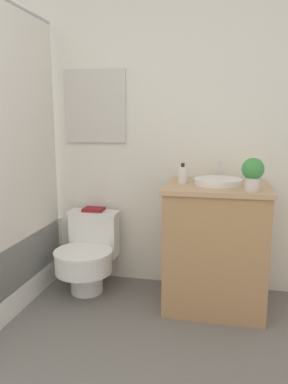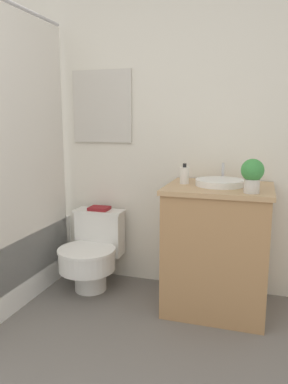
{
  "view_description": "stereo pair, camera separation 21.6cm",
  "coord_description": "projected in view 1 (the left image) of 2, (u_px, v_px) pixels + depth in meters",
  "views": [
    {
      "loc": [
        0.79,
        -0.53,
        1.25
      ],
      "look_at": [
        0.29,
        1.8,
        0.8
      ],
      "focal_mm": 35.0,
      "sensor_mm": 36.0,
      "label": 1
    },
    {
      "loc": [
        1.0,
        -0.48,
        1.25
      ],
      "look_at": [
        0.29,
        1.8,
        0.8
      ],
      "focal_mm": 35.0,
      "sensor_mm": 36.0,
      "label": 2
    }
  ],
  "objects": [
    {
      "name": "potted_plant",
      "position": [
        253.0,
        172.0,
        2.22
      ],
      "size": [
        0.13,
        0.13,
        0.2
      ],
      "color": "beige",
      "rests_on": "vanity"
    },
    {
      "name": "wall_back",
      "position": [
        120.0,
        122.0,
        2.86
      ],
      "size": [
        3.21,
        0.07,
        2.5
      ],
      "color": "silver",
      "rests_on": "ground_plane"
    },
    {
      "name": "sink",
      "position": [
        218.0,
        181.0,
        2.48
      ],
      "size": [
        0.32,
        0.35,
        0.13
      ],
      "color": "white",
      "rests_on": "vanity"
    },
    {
      "name": "book_on_tank",
      "position": [
        94.0,
        209.0,
        2.88
      ],
      "size": [
        0.15,
        0.12,
        0.02
      ],
      "color": "maroon",
      "rests_on": "toilet"
    },
    {
      "name": "vanity",
      "position": [
        215.0,
        246.0,
        2.54
      ],
      "size": [
        0.68,
        0.58,
        0.84
      ],
      "color": "#AD7F51",
      "rests_on": "ground_plane"
    },
    {
      "name": "soap_bottle",
      "position": [
        183.0,
        175.0,
        2.53
      ],
      "size": [
        0.06,
        0.06,
        0.14
      ],
      "color": "silver",
      "rests_on": "vanity"
    },
    {
      "name": "toilet",
      "position": [
        88.0,
        254.0,
        2.79
      ],
      "size": [
        0.42,
        0.53,
        0.58
      ],
      "color": "white",
      "rests_on": "ground_plane"
    }
  ]
}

